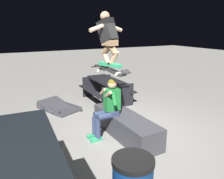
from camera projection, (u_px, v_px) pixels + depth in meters
name	position (u px, v px, depth m)	size (l,w,h in m)	color
ground_plane	(128.00, 134.00, 5.16)	(40.00, 40.00, 0.00)	gray
ledge_box_main	(125.00, 125.00, 5.03)	(2.04, 0.61, 0.50)	#38383D
person_sitting_on_ledge	(108.00, 105.00, 4.87)	(0.59, 0.76, 1.33)	#2D3856
skateboard	(110.00, 70.00, 4.67)	(1.03, 0.49, 0.16)	black
skater_airborne	(108.00, 37.00, 4.52)	(0.64, 0.87, 1.12)	#2D9E66
kicker_ramp	(59.00, 108.00, 6.67)	(1.40, 1.15, 0.33)	#38383D
picnic_table_back	(107.00, 87.00, 7.37)	(1.72, 1.36, 0.75)	black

